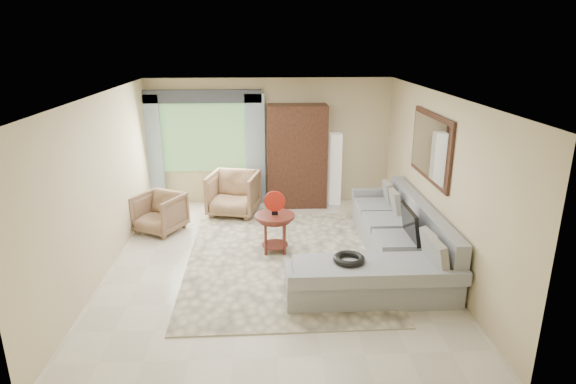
{
  "coord_description": "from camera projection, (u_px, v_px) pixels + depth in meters",
  "views": [
    {
      "loc": [
        -0.1,
        -6.84,
        3.37
      ],
      "look_at": [
        0.25,
        0.35,
        1.05
      ],
      "focal_mm": 30.0,
      "sensor_mm": 36.0,
      "label": 1
    }
  ],
  "objects": [
    {
      "name": "curtain_right",
      "position": [
        255.0,
        150.0,
        9.91
      ],
      "size": [
        0.4,
        0.08,
        2.3
      ],
      "primitive_type": "cube",
      "color": "#9EB7CC",
      "rests_on": "ground"
    },
    {
      "name": "area_rug",
      "position": [
        284.0,
        259.0,
        7.63
      ],
      "size": [
        3.04,
        4.03,
        0.02
      ],
      "primitive_type": "cube",
      "rotation": [
        0.0,
        0.0,
        0.01
      ],
      "color": "beige",
      "rests_on": "ground"
    },
    {
      "name": "potted_plant",
      "position": [
        162.0,
        200.0,
        9.6
      ],
      "size": [
        0.62,
        0.58,
        0.56
      ],
      "primitive_type": "imported",
      "rotation": [
        0.0,
        0.0,
        -0.33
      ],
      "color": "#999999",
      "rests_on": "ground"
    },
    {
      "name": "curtain_left",
      "position": [
        152.0,
        151.0,
        9.81
      ],
      "size": [
        0.4,
        0.08,
        2.3
      ],
      "primitive_type": "cube",
      "color": "#9EB7CC",
      "rests_on": "ground"
    },
    {
      "name": "valance",
      "position": [
        201.0,
        96.0,
        9.54
      ],
      "size": [
        2.4,
        0.12,
        0.26
      ],
      "primitive_type": "cube",
      "color": "#1E232D",
      "rests_on": "wall_back"
    },
    {
      "name": "armchair_right",
      "position": [
        233.0,
        194.0,
        9.49
      ],
      "size": [
        1.09,
        1.11,
        0.85
      ],
      "primitive_type": "imported",
      "rotation": [
        0.0,
        0.0,
        -0.22
      ],
      "color": "#A07E57",
      "rests_on": "ground"
    },
    {
      "name": "sectional_sofa",
      "position": [
        389.0,
        249.0,
        7.37
      ],
      "size": [
        2.3,
        3.46,
        0.9
      ],
      "color": "#A4A7AC",
      "rests_on": "ground"
    },
    {
      "name": "armoire",
      "position": [
        297.0,
        156.0,
        9.83
      ],
      "size": [
        1.2,
        0.55,
        2.1
      ],
      "primitive_type": "cube",
      "color": "black",
      "rests_on": "ground"
    },
    {
      "name": "garden_hose",
      "position": [
        349.0,
        259.0,
        6.43
      ],
      "size": [
        0.43,
        0.43,
        0.09
      ],
      "primitive_type": "torus",
      "color": "black",
      "rests_on": "sectional_sofa"
    },
    {
      "name": "tv_screen",
      "position": [
        410.0,
        224.0,
        7.17
      ],
      "size": [
        0.14,
        0.74,
        0.48
      ],
      "primitive_type": "cube",
      "rotation": [
        0.0,
        -0.17,
        0.0
      ],
      "color": "black",
      "rests_on": "sectional_sofa"
    },
    {
      "name": "window",
      "position": [
        204.0,
        138.0,
        9.87
      ],
      "size": [
        1.8,
        0.04,
        1.4
      ],
      "primitive_type": "cube",
      "color": "#669E59",
      "rests_on": "wall_back"
    },
    {
      "name": "red_disc",
      "position": [
        275.0,
        201.0,
        7.65
      ],
      "size": [
        0.34,
        0.04,
        0.34
      ],
      "primitive_type": "cylinder",
      "rotation": [
        1.57,
        0.0,
        -0.05
      ],
      "color": "#A81D10",
      "rests_on": "coffee_table"
    },
    {
      "name": "floor_lamp",
      "position": [
        335.0,
        169.0,
        10.01
      ],
      "size": [
        0.24,
        0.24,
        1.5
      ],
      "primitive_type": "cube",
      "color": "silver",
      "rests_on": "ground"
    },
    {
      "name": "armchair_left",
      "position": [
        159.0,
        213.0,
        8.66
      ],
      "size": [
        1.03,
        1.04,
        0.71
      ],
      "primitive_type": "imported",
      "rotation": [
        0.0,
        0.0,
        -0.48
      ],
      "color": "olive",
      "rests_on": "ground"
    },
    {
      "name": "ground",
      "position": [
        273.0,
        263.0,
        7.54
      ],
      "size": [
        6.0,
        6.0,
        0.0
      ],
      "primitive_type": "plane",
      "color": "silver",
      "rests_on": "ground"
    },
    {
      "name": "wall_mirror",
      "position": [
        430.0,
        147.0,
        7.45
      ],
      "size": [
        0.05,
        1.7,
        1.05
      ],
      "color": "black",
      "rests_on": "wall_right"
    },
    {
      "name": "coffee_table",
      "position": [
        275.0,
        233.0,
        7.82
      ],
      "size": [
        0.65,
        0.65,
        0.65
      ],
      "rotation": [
        0.0,
        0.0,
        -0.37
      ],
      "color": "#4F1D15",
      "rests_on": "ground"
    }
  ]
}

